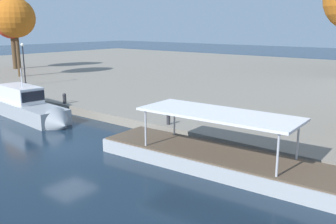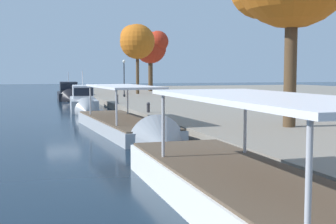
# 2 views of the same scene
# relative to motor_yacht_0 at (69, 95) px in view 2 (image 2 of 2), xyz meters

# --- Properties ---
(ground_plane) EXTENTS (220.00, 220.00, 0.00)m
(ground_plane) POSITION_rel_motor_yacht_0_xyz_m (25.32, -2.90, -0.60)
(ground_plane) COLOR #142333
(motor_yacht_0) EXTENTS (9.09, 3.08, 4.55)m
(motor_yacht_0) POSITION_rel_motor_yacht_0_xyz_m (0.00, 0.00, 0.00)
(motor_yacht_0) COLOR black
(motor_yacht_0) RESTS_ON ground_plane
(motor_yacht_1) EXTENTS (10.29, 3.07, 4.43)m
(motor_yacht_1) POSITION_rel_motor_yacht_0_xyz_m (17.04, -0.35, 0.01)
(motor_yacht_1) COLOR #9EA3A8
(motor_yacht_1) RESTS_ON ground_plane
(tour_boat_2) EXTENTS (13.78, 3.81, 4.03)m
(tour_boat_2) POSITION_rel_motor_yacht_0_xyz_m (34.58, -0.03, -0.33)
(tour_boat_2) COLOR #9EA3A8
(tour_boat_2) RESTS_ON ground_plane
(tour_boat_3) EXTENTS (14.97, 3.58, 4.34)m
(tour_boat_3) POSITION_rel_motor_yacht_0_xyz_m (51.90, -0.48, -0.29)
(tour_boat_3) COLOR silver
(tour_boat_3) RESTS_ON ground_plane
(mooring_bollard_1) EXTENTS (0.31, 0.31, 0.85)m
(mooring_bollard_1) POSITION_rel_motor_yacht_0_xyz_m (17.20, 2.77, 0.47)
(mooring_bollard_1) COLOR #2D2D33
(mooring_bollard_1) RESTS_ON dock_promenade
(mooring_bollard_2) EXTENTS (0.26, 0.26, 0.74)m
(mooring_bollard_2) POSITION_rel_motor_yacht_0_xyz_m (27.82, 2.97, 0.41)
(mooring_bollard_2) COLOR #2D2D33
(mooring_bollard_2) RESTS_ON dock_promenade
(lamp_post) EXTENTS (0.35, 0.35, 4.38)m
(lamp_post) POSITION_rel_motor_yacht_0_xyz_m (6.09, 5.89, 2.50)
(lamp_post) COLOR black
(lamp_post) RESTS_ON dock_promenade
(tree_1) EXTENTS (5.17, 4.98, 9.24)m
(tree_1) POSITION_rel_motor_yacht_0_xyz_m (-9.04, 13.66, 6.77)
(tree_1) COLOR #4C3823
(tree_1) RESTS_ON dock_promenade
(tree_3) EXTENTS (5.05, 4.70, 9.38)m
(tree_3) POSITION_rel_motor_yacht_0_xyz_m (-1.17, 9.14, 7.11)
(tree_3) COLOR #4C3823
(tree_3) RESTS_ON dock_promenade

